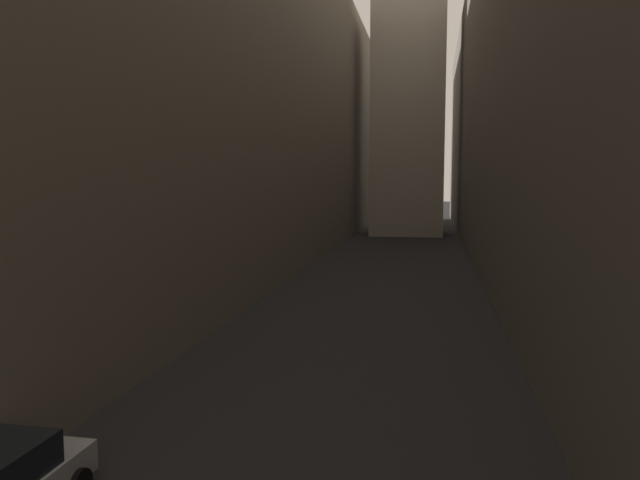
# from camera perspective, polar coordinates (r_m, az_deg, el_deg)

# --- Properties ---
(ground_plane) EXTENTS (264.00, 264.00, 0.00)m
(ground_plane) POSITION_cam_1_polar(r_m,az_deg,el_deg) (43.55, 6.95, -2.09)
(ground_plane) COLOR #232326
(building_block_left) EXTENTS (10.11, 108.00, 23.85)m
(building_block_left) POSITION_cam_1_polar(r_m,az_deg,el_deg) (47.38, -5.89, 13.01)
(building_block_left) COLOR #756B5B
(building_block_left) RESTS_ON ground
(building_block_right) EXTENTS (12.93, 108.00, 23.83)m
(building_block_right) POSITION_cam_1_polar(r_m,az_deg,el_deg) (46.42, 22.60, 12.75)
(building_block_right) COLOR #60594F
(building_block_right) RESTS_ON ground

